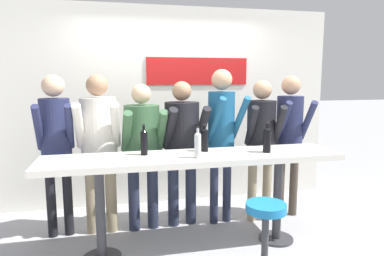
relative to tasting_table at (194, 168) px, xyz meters
The scene contains 15 objects.
ground_plane 0.84m from the tasting_table, behind, with size 40.00×40.00×0.00m, color #9E9EA3.
back_wall 1.53m from the tasting_table, 89.88° to the left, with size 4.49×0.12×2.64m.
tasting_table is the anchor object (origin of this frame).
bar_stool 0.87m from the tasting_table, 50.96° to the right, with size 0.36×0.36×0.66m.
person_far_left 1.50m from the tasting_table, 156.05° to the left, with size 0.40×0.53×1.74m.
person_left 1.11m from the tasting_table, 147.03° to the left, with size 0.46×0.56×1.74m.
person_center_left 0.75m from the tasting_table, 127.95° to the left, with size 0.49×0.57×1.64m.
person_center 0.63m from the tasting_table, 90.00° to the left, with size 0.51×0.59×1.67m.
person_center_right 0.79m from the tasting_table, 51.04° to the left, with size 0.42×0.56×1.80m.
person_right 1.08m from the tasting_table, 29.25° to the left, with size 0.44×0.55×1.68m.
person_far_right 1.47m from the tasting_table, 23.83° to the left, with size 0.40×0.54×1.73m.
wine_bottle_0 0.33m from the tasting_table, 43.99° to the left, with size 0.08×0.08×0.28m.
wine_bottle_1 0.55m from the tasting_table, 167.62° to the left, with size 0.07×0.07×0.30m.
wine_bottle_2 0.79m from the tasting_table, ahead, with size 0.08×0.08×0.30m.
wine_bottle_3 0.30m from the tasting_table, 87.69° to the right, with size 0.06×0.06×0.30m.
Camera 1 is at (-0.72, -3.15, 1.71)m, focal length 32.00 mm.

